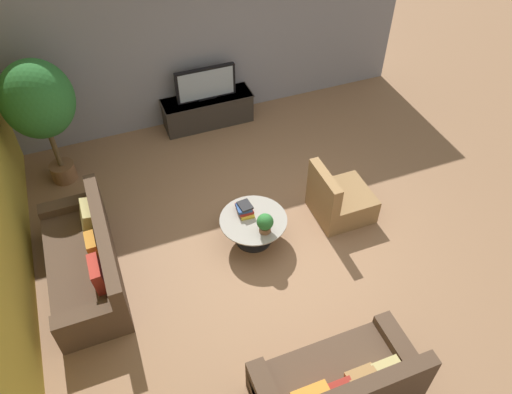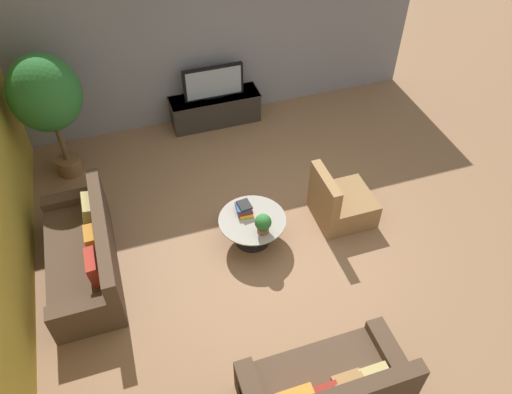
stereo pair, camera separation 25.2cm
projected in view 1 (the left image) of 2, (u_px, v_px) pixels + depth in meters
name	position (u px, v px, depth m)	size (l,w,h in m)	color
ground_plane	(274.00, 238.00, 7.04)	(24.00, 24.00, 0.00)	#8C6647
back_wall_stone	(199.00, 37.00, 8.15)	(7.40, 0.12, 3.00)	gray
media_console	(208.00, 110.00, 8.78)	(1.58, 0.50, 0.53)	#2D2823
television	(206.00, 84.00, 8.41)	(1.04, 0.13, 0.57)	black
coffee_table	(253.00, 225.00, 6.83)	(0.92, 0.92, 0.41)	black
couch_by_wall	(87.00, 262.00, 6.37)	(0.84, 2.06, 0.84)	#4C3828
couch_near_entry	(338.00, 385.00, 5.22)	(1.73, 0.84, 0.84)	#4C3828
armchair_wicker	(339.00, 200.00, 7.19)	(0.80, 0.76, 0.86)	olive
potted_palm_tall	(38.00, 102.00, 6.92)	(1.01, 1.01, 2.05)	brown
potted_plant_tabletop	(265.00, 223.00, 6.48)	(0.22, 0.22, 0.29)	brown
book_stack	(245.00, 208.00, 6.79)	(0.24, 0.33, 0.15)	gold
remote_black	(265.00, 219.00, 6.73)	(0.04, 0.16, 0.02)	black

